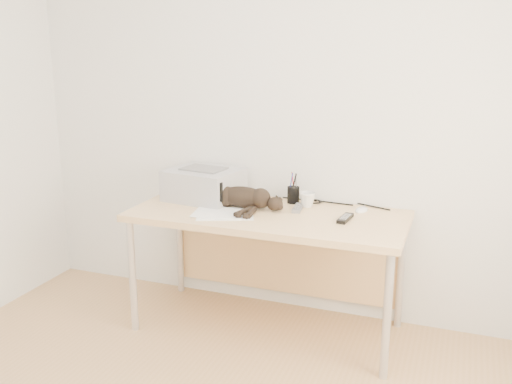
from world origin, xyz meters
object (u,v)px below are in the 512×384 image
at_px(mouse, 362,208).
at_px(pen_cup, 293,195).
at_px(mug, 307,200).
at_px(printer, 204,184).
at_px(cat, 240,198).
at_px(desk, 272,230).

bearing_deg(mouse, pen_cup, -171.71).
bearing_deg(mug, pen_cup, 152.61).
relative_size(printer, mug, 4.89).
xyz_separation_m(cat, mouse, (0.70, 0.18, -0.04)).
bearing_deg(pen_cup, mug, -27.39).
height_order(mug, pen_cup, pen_cup).
xyz_separation_m(printer, mouse, (0.98, 0.08, -0.08)).
bearing_deg(mouse, cat, -152.88).
distance_m(desk, mouse, 0.55).
bearing_deg(pen_cup, desk, -115.11).
xyz_separation_m(desk, cat, (-0.19, -0.05, 0.19)).
bearing_deg(cat, mouse, 15.89).
xyz_separation_m(mug, pen_cup, (-0.10, 0.05, 0.01)).
distance_m(desk, cat, 0.27).
bearing_deg(cat, mug, 24.47).
bearing_deg(mouse, desk, -152.61).
relative_size(cat, mouse, 5.39).
relative_size(pen_cup, mouse, 1.70).
bearing_deg(printer, mug, 4.94).
relative_size(desk, mug, 16.51).
bearing_deg(desk, mug, 31.80).
bearing_deg(mug, mouse, 4.19).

